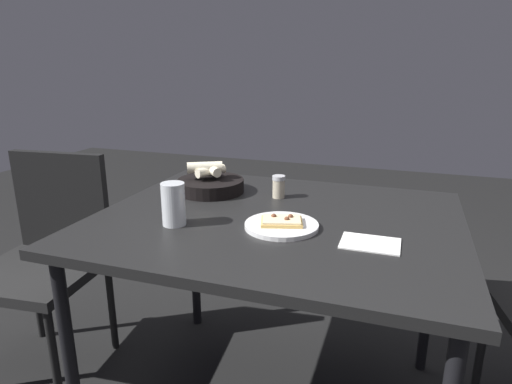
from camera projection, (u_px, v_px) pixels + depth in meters
The scene contains 7 objects.
dining_table at pixel (276, 234), 1.45m from camera, with size 1.15×0.95×0.75m.
pizza_plate at pixel (282, 225), 1.34m from camera, with size 0.22×0.22×0.04m.
bread_basket at pixel (211, 183), 1.69m from camera, with size 0.25×0.25×0.12m.
beer_glass at pixel (174, 206), 1.35m from camera, with size 0.07×0.07×0.13m.
pepper_shaker at pixel (279, 188), 1.62m from camera, with size 0.05×0.05×0.08m.
napkin at pixel (370, 243), 1.22m from camera, with size 0.16×0.12×0.00m.
chair_far at pixel (48, 248), 1.79m from camera, with size 0.48×0.48×0.88m.
Camera 1 is at (0.38, -1.30, 1.24)m, focal length 31.14 mm.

